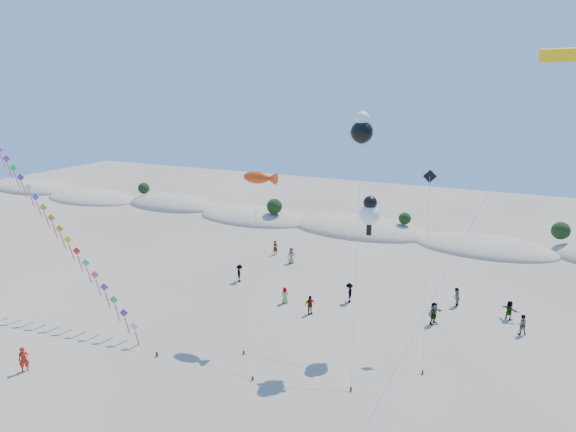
% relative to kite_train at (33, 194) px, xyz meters
% --- Properties ---
extents(dune_ridge, '(145.30, 11.49, 5.57)m').
position_rel_kite_train_xyz_m(dune_ridge, '(21.03, 33.19, -9.66)').
color(dune_ridge, tan).
rests_on(dune_ridge, ground).
extents(kite_train, '(30.21, 7.47, 19.33)m').
position_rel_kite_train_xyz_m(kite_train, '(0.00, 0.00, 0.00)').
color(kite_train, '#3F2D1E').
rests_on(kite_train, ground).
extents(fish_kite, '(4.61, 7.91, 12.62)m').
position_rel_kite_train_xyz_m(fish_kite, '(20.42, 3.80, 2.33)').
color(fish_kite, '#3F2D1E').
rests_on(fish_kite, ground).
extents(cartoon_kite_low, '(8.07, 6.82, 11.25)m').
position_rel_kite_train_xyz_m(cartoon_kite_low, '(28.69, 5.02, 0.25)').
color(cartoon_kite_low, '#3F2D1E').
rests_on(cartoon_kite_low, ground).
extents(cartoon_kite_high, '(3.05, 8.02, 17.17)m').
position_rel_kite_train_xyz_m(cartoon_kite_high, '(27.84, 5.20, 6.10)').
color(cartoon_kite_high, '#3F2D1E').
rests_on(cartoon_kite_high, ground).
extents(parafoil_kite, '(9.23, 14.80, 20.98)m').
position_rel_kite_train_xyz_m(parafoil_kite, '(39.30, 5.20, 10.33)').
color(parafoil_kite, '#3F2D1E').
rests_on(parafoil_kite, ground).
extents(dark_kite, '(1.92, 6.38, 12.95)m').
position_rel_kite_train_xyz_m(dark_kite, '(32.66, 6.37, -0.66)').
color(dark_kite, '#3F2D1E').
rests_on(dark_kite, ground).
extents(flyer_foreground, '(0.73, 0.78, 1.79)m').
position_rel_kite_train_xyz_m(flyer_foreground, '(8.93, -9.08, -8.88)').
color(flyer_foreground, red).
rests_on(flyer_foreground, ground).
extents(beachgoers, '(33.55, 13.29, 1.84)m').
position_rel_kite_train_xyz_m(beachgoers, '(29.20, 11.59, -8.91)').
color(beachgoers, slate).
rests_on(beachgoers, ground).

